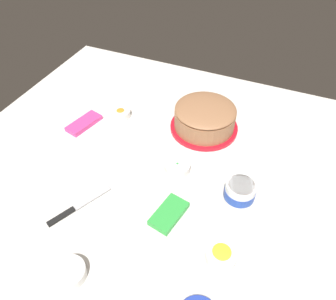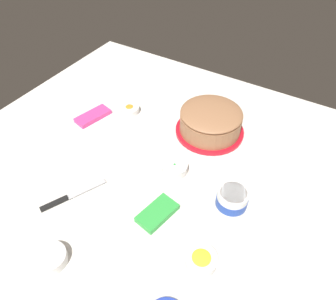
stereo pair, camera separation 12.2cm
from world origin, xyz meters
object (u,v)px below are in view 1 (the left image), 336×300
frosted_cake (205,118)px  candy_box_upper (84,123)px  spreading_knife (74,209)px  candy_box_lower (169,214)px  sprinkle_bowl_blue (69,273)px  frosting_tub (240,192)px  sprinkle_bowl_yellow (221,254)px  sprinkle_bowl_green (177,167)px  sprinkle_bowl_orange (121,113)px

frosted_cake → candy_box_upper: bearing=-69.5°
spreading_knife → candy_box_lower: (-0.10, 0.30, 0.01)m
sprinkle_bowl_blue → candy_box_upper: size_ratio=0.62×
sprinkle_bowl_blue → candy_box_upper: sprinkle_bowl_blue is taller
frosting_tub → sprinkle_bowl_yellow: 0.23m
sprinkle_bowl_green → candy_box_lower: (0.20, 0.05, -0.01)m
candy_box_lower → candy_box_upper: 0.59m
spreading_knife → sprinkle_bowl_blue: sprinkle_bowl_blue is taller
spreading_knife → sprinkle_bowl_orange: bearing=-168.6°
frosted_cake → sprinkle_bowl_orange: size_ratio=3.28×
spreading_knife → candy_box_lower: 0.32m
sprinkle_bowl_orange → frosted_cake: bearing=99.8°
sprinkle_bowl_blue → candy_box_lower: 0.35m
sprinkle_bowl_green → candy_box_lower: sprinkle_bowl_green is taller
spreading_knife → candy_box_lower: size_ratio=1.60×
frosted_cake → sprinkle_bowl_orange: bearing=-80.2°
frosted_cake → candy_box_upper: size_ratio=1.84×
frosted_cake → frosting_tub: (0.31, 0.23, -0.02)m
frosted_cake → sprinkle_bowl_blue: frosted_cake is taller
sprinkle_bowl_orange → sprinkle_bowl_green: bearing=60.1°
sprinkle_bowl_orange → candy_box_lower: bearing=45.2°
frosted_cake → candy_box_lower: bearing=4.3°
frosting_tub → candy_box_lower: bearing=-51.0°
spreading_knife → sprinkle_bowl_green: (-0.30, 0.25, 0.01)m
frosted_cake → candy_box_upper: frosted_cake is taller
candy_box_lower → sprinkle_bowl_green: bearing=-154.6°
sprinkle_bowl_green → candy_box_lower: size_ratio=0.71×
sprinkle_bowl_orange → candy_box_lower: 0.57m
sprinkle_bowl_green → sprinkle_bowl_blue: bearing=-14.9°
candy_box_upper → sprinkle_bowl_blue: bearing=44.1°
sprinkle_bowl_yellow → sprinkle_bowl_green: (-0.27, -0.25, -0.00)m
sprinkle_bowl_green → candy_box_upper: sprinkle_bowl_green is taller
candy_box_upper → spreading_knife: bearing=43.3°
frosted_cake → sprinkle_bowl_yellow: 0.59m
spreading_knife → sprinkle_bowl_green: bearing=140.0°
frosted_cake → sprinkle_bowl_yellow: bearing=23.4°
frosting_tub → sprinkle_bowl_green: 0.25m
sprinkle_bowl_yellow → candy_box_lower: bearing=-110.8°
frosting_tub → sprinkle_bowl_orange: frosting_tub is taller
sprinkle_bowl_green → sprinkle_bowl_yellow: bearing=42.4°
frosting_tub → sprinkle_bowl_blue: 0.59m
frosted_cake → sprinkle_bowl_blue: (0.76, -0.15, -0.04)m
sprinkle_bowl_yellow → frosted_cake: bearing=-156.6°
sprinkle_bowl_yellow → candy_box_upper: sprinkle_bowl_yellow is taller
sprinkle_bowl_blue → sprinkle_bowl_orange: sprinkle_bowl_blue is taller
candy_box_lower → sprinkle_bowl_blue: bearing=-20.1°
spreading_knife → sprinkle_bowl_yellow: 0.50m
frosted_cake → frosting_tub: frosted_cake is taller
sprinkle_bowl_green → spreading_knife: bearing=-40.0°
frosted_cake → sprinkle_bowl_green: bearing=-3.3°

